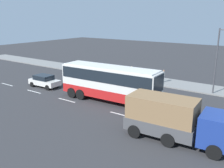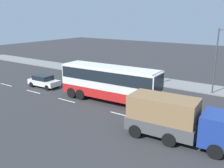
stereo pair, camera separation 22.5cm
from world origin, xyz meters
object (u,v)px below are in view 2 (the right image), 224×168
object	(u,v)px
pedestrian_near_curb	(131,71)
street_lamp	(217,57)
coach_bus	(110,80)
pedestrian_at_crossing	(163,75)
car_white_minivan	(44,81)
cargo_truck	(176,118)

from	to	relation	value
pedestrian_near_curb	street_lamp	distance (m)	11.52
coach_bus	street_lamp	bearing A→B (deg)	43.99
pedestrian_near_curb	pedestrian_at_crossing	bearing A→B (deg)	-42.65
pedestrian_at_crossing	coach_bus	bearing A→B (deg)	-99.17
coach_bus	car_white_minivan	distance (m)	9.89
coach_bus	street_lamp	xyz separation A→B (m)	(8.21, 8.62, 1.96)
cargo_truck	car_white_minivan	bearing A→B (deg)	164.50
coach_bus	pedestrian_at_crossing	bearing A→B (deg)	78.98
street_lamp	car_white_minivan	bearing A→B (deg)	-153.72
coach_bus	cargo_truck	distance (m)	9.50
car_white_minivan	street_lamp	size ratio (longest dim) A/B	0.57
pedestrian_at_crossing	street_lamp	xyz separation A→B (m)	(6.71, -1.32, 3.13)
pedestrian_near_curb	pedestrian_at_crossing	size ratio (longest dim) A/B	1.07
cargo_truck	street_lamp	distance (m)	12.97
coach_bus	street_lamp	distance (m)	12.07
car_white_minivan	pedestrian_at_crossing	distance (m)	15.22
coach_bus	pedestrian_near_curb	distance (m)	9.67
coach_bus	car_white_minivan	xyz separation A→B (m)	(-9.78, -0.26, -1.46)
cargo_truck	car_white_minivan	world-z (taller)	cargo_truck
coach_bus	cargo_truck	world-z (taller)	coach_bus
pedestrian_near_curb	street_lamp	size ratio (longest dim) A/B	0.25
pedestrian_near_curb	pedestrian_at_crossing	world-z (taller)	pedestrian_near_curb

